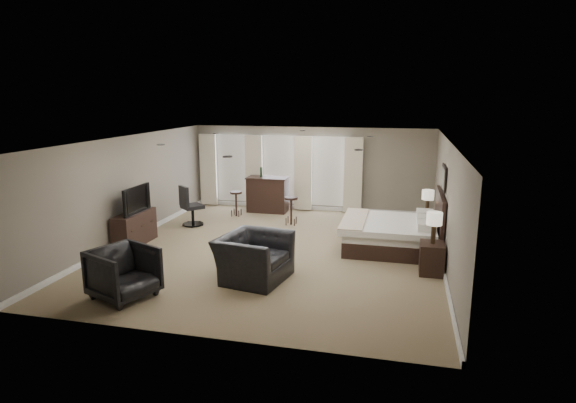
% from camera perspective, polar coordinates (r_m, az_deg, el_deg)
% --- Properties ---
extents(room, '(7.60, 8.60, 2.64)m').
position_cam_1_polar(room, '(11.00, -1.50, 0.63)').
color(room, '#7C6C4F').
rests_on(room, ground).
extents(window_bay, '(5.25, 0.20, 2.30)m').
position_cam_1_polar(window_bay, '(15.18, -1.12, 3.57)').
color(window_bay, silver).
rests_on(window_bay, room).
extents(bed, '(2.19, 2.09, 1.39)m').
position_cam_1_polar(bed, '(11.53, 12.02, -2.18)').
color(bed, silver).
rests_on(bed, ground).
extents(nightstand_near, '(0.48, 0.59, 0.64)m').
position_cam_1_polar(nightstand_near, '(10.26, 16.67, -6.47)').
color(nightstand_near, black).
rests_on(nightstand_near, ground).
extents(nightstand_far, '(0.41, 0.50, 0.55)m').
position_cam_1_polar(nightstand_far, '(13.05, 16.05, -2.58)').
color(nightstand_far, black).
rests_on(nightstand_far, ground).
extents(lamp_near, '(0.31, 0.31, 0.64)m').
position_cam_1_polar(lamp_near, '(10.08, 16.89, -3.02)').
color(lamp_near, beige).
rests_on(lamp_near, nightstand_near).
extents(lamp_far, '(0.31, 0.31, 0.63)m').
position_cam_1_polar(lamp_far, '(12.92, 16.21, -0.06)').
color(lamp_far, beige).
rests_on(lamp_far, nightstand_far).
extents(wall_art, '(0.04, 0.96, 0.56)m').
position_cam_1_polar(wall_art, '(11.34, 17.93, 2.70)').
color(wall_art, slate).
rests_on(wall_art, room).
extents(dresser, '(0.44, 1.37, 0.80)m').
position_cam_1_polar(dresser, '(12.25, -17.72, -3.07)').
color(dresser, black).
rests_on(dresser, ground).
extents(tv, '(0.65, 1.13, 0.15)m').
position_cam_1_polar(tv, '(12.14, -17.87, -0.92)').
color(tv, black).
rests_on(tv, dresser).
extents(armchair_near, '(1.13, 1.52, 1.20)m').
position_cam_1_polar(armchair_near, '(9.48, -4.09, -5.74)').
color(armchair_near, black).
rests_on(armchair_near, ground).
extents(armchair_far, '(1.23, 1.27, 1.02)m').
position_cam_1_polar(armchair_far, '(9.13, -18.91, -7.75)').
color(armchair_far, black).
rests_on(armchair_far, ground).
extents(bar_counter, '(1.26, 0.66, 1.10)m').
position_cam_1_polar(bar_counter, '(14.92, -2.42, 0.85)').
color(bar_counter, black).
rests_on(bar_counter, ground).
extents(bar_stool_left, '(0.41, 0.41, 0.75)m').
position_cam_1_polar(bar_stool_left, '(14.49, -6.16, -0.27)').
color(bar_stool_left, black).
rests_on(bar_stool_left, ground).
extents(bar_stool_right, '(0.48, 0.48, 0.79)m').
position_cam_1_polar(bar_stool_right, '(13.44, 0.38, -1.12)').
color(bar_stool_right, black).
rests_on(bar_stool_right, ground).
extents(desk_chair, '(0.82, 0.82, 1.14)m').
position_cam_1_polar(desk_chair, '(13.59, -11.27, -0.46)').
color(desk_chair, black).
rests_on(desk_chair, ground).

